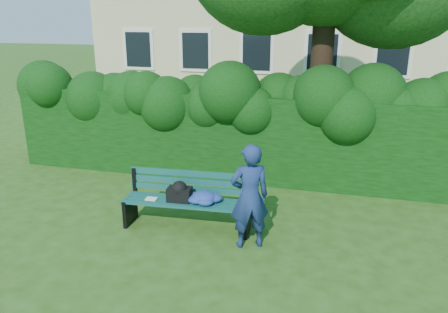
# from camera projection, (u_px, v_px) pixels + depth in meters

# --- Properties ---
(ground) EXTENTS (80.00, 80.00, 0.00)m
(ground) POSITION_uv_depth(u_px,v_px,m) (215.00, 220.00, 7.44)
(ground) COLOR #2C4A12
(ground) RESTS_ON ground
(hedge) EXTENTS (10.00, 1.00, 1.80)m
(hedge) POSITION_uv_depth(u_px,v_px,m) (243.00, 136.00, 9.18)
(hedge) COLOR black
(hedge) RESTS_ON ground
(park_bench) EXTENTS (2.12, 0.69, 0.89)m
(park_bench) POSITION_uv_depth(u_px,v_px,m) (191.00, 199.00, 7.06)
(park_bench) COLOR #0F484D
(park_bench) RESTS_ON ground
(man_reading) EXTENTS (0.69, 0.59, 1.60)m
(man_reading) POSITION_uv_depth(u_px,v_px,m) (249.00, 197.00, 6.38)
(man_reading) COLOR navy
(man_reading) RESTS_ON ground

